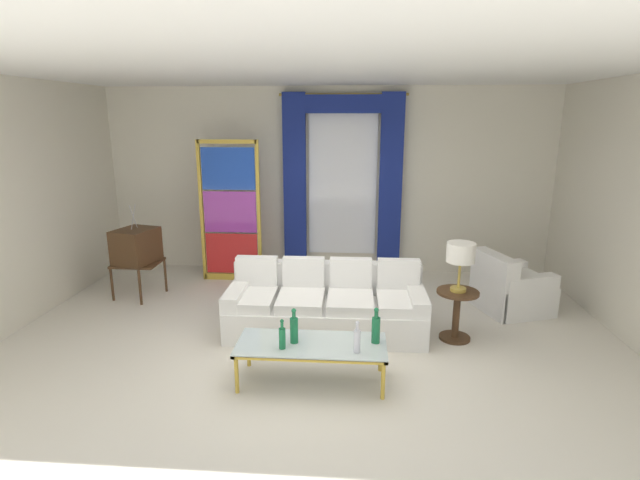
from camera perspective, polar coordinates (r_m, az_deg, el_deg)
The scene contains 17 objects.
ground_plane at distance 5.52m, azimuth -1.19°, elevation -12.97°, with size 16.00×16.00×0.00m, color silver.
wall_rear at distance 8.02m, azimuth 0.87°, elevation 6.96°, with size 8.00×0.12×3.00m, color silver.
wall_left at distance 6.95m, azimuth -32.39°, elevation 3.56°, with size 0.12×7.00×3.00m, color silver.
ceiling_slab at distance 5.72m, azimuth -0.54°, elevation 19.23°, with size 8.00×7.60×0.04m, color white.
curtained_window at distance 7.82m, azimuth 2.67°, elevation 8.53°, with size 2.00×0.17×2.70m.
couch_white_long at distance 5.91m, azimuth 0.74°, elevation -7.79°, with size 2.35×0.94×0.86m.
coffee_table at distance 4.79m, azimuth -1.01°, elevation -12.42°, with size 1.44×0.59×0.41m.
bottle_blue_decanter at distance 4.76m, azimuth 6.60°, elevation -10.31°, with size 0.08×0.08×0.36m.
bottle_crystal_tall at distance 4.57m, azimuth 4.38°, elevation -11.64°, with size 0.06×0.06×0.31m.
bottle_amber_squat at distance 4.74m, azimuth -3.08°, elevation -10.39°, with size 0.08×0.08×0.35m.
bottle_ruby_flask at distance 4.64m, azimuth -4.47°, elevation -11.30°, with size 0.06×0.06×0.30m.
vintage_tv at distance 7.34m, azimuth -20.85°, elevation -0.83°, with size 0.64×0.70×1.35m.
armchair_white at distance 6.96m, azimuth 21.36°, elevation -5.50°, with size 1.03×1.02×0.80m.
stained_glass_divider at distance 7.62m, azimuth -10.53°, elevation 2.95°, with size 0.95×0.05×2.20m.
peacock_figurine at distance 7.32m, azimuth -7.71°, elevation -4.21°, with size 0.44×0.60×0.50m.
round_side_table at distance 5.87m, azimuth 15.79°, elevation -7.99°, with size 0.48×0.48×0.59m.
table_lamp_brass at distance 5.66m, azimuth 16.25°, elevation -1.67°, with size 0.32×0.32×0.57m.
Camera 1 is at (0.49, -4.88, 2.54)m, focal length 27.16 mm.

